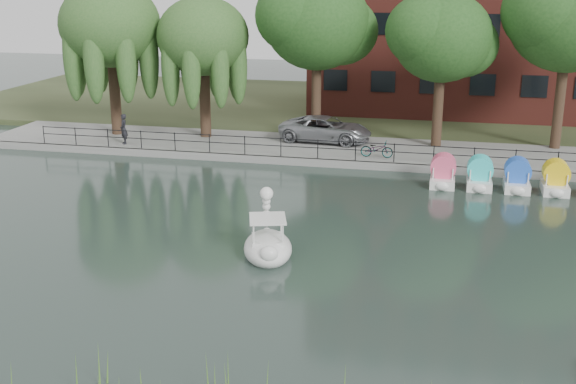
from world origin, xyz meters
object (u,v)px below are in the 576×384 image
(bicycle, at_px, (377,148))
(minivan, at_px, (326,127))
(pedestrian, at_px, (124,127))
(swan_boat, at_px, (268,243))

(bicycle, bearing_deg, minivan, 48.89)
(minivan, relative_size, pedestrian, 3.06)
(minivan, relative_size, bicycle, 3.52)
(minivan, xyz_separation_m, pedestrian, (-11.12, -3.13, 0.15))
(bicycle, distance_m, swan_boat, 14.04)
(minivan, bearing_deg, bicycle, -127.51)
(minivan, relative_size, swan_boat, 1.93)
(pedestrian, height_order, swan_boat, pedestrian)
(pedestrian, distance_m, swan_boat, 18.27)
(swan_boat, bearing_deg, bicycle, 63.69)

